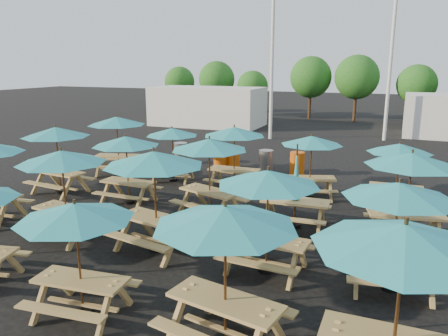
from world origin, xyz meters
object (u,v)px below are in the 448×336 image
at_px(picnic_unit_5, 62,161).
at_px(picnic_unit_12, 225,224).
at_px(picnic_unit_7, 172,135).
at_px(picnic_unit_17, 399,196).
at_px(picnic_unit_14, 296,194).
at_px(waste_bin_0, 181,153).
at_px(waste_bin_4, 297,164).
at_px(picnic_unit_2, 56,135).
at_px(picnic_unit_10, 209,148).
at_px(picnic_unit_16, 404,246).
at_px(waste_bin_1, 220,158).
at_px(picnic_unit_13, 268,183).
at_px(picnic_unit_19, 399,151).
at_px(picnic_unit_15, 312,144).
at_px(picnic_unit_3, 117,124).
at_px(picnic_unit_18, 411,164).
at_px(waste_bin_3, 266,161).
at_px(picnic_unit_6, 126,145).
at_px(picnic_unit_9, 154,164).
at_px(picnic_unit_11, 234,135).
at_px(picnic_unit_8, 75,218).
at_px(waste_bin_2, 233,157).

height_order(picnic_unit_5, picnic_unit_12, picnic_unit_12).
distance_m(picnic_unit_7, picnic_unit_17, 10.02).
height_order(picnic_unit_12, picnic_unit_14, picnic_unit_12).
height_order(waste_bin_0, waste_bin_4, same).
height_order(picnic_unit_2, picnic_unit_10, picnic_unit_2).
xyz_separation_m(picnic_unit_16, waste_bin_1, (-7.32, 11.53, -1.71)).
relative_size(picnic_unit_13, picnic_unit_16, 0.94).
bearing_deg(picnic_unit_5, picnic_unit_19, 45.38).
bearing_deg(picnic_unit_15, picnic_unit_3, 160.21).
bearing_deg(waste_bin_1, picnic_unit_14, -51.22).
distance_m(picnic_unit_2, picnic_unit_18, 11.29).
distance_m(picnic_unit_19, waste_bin_3, 5.99).
xyz_separation_m(picnic_unit_5, picnic_unit_6, (-0.16, 3.06, -0.09)).
relative_size(picnic_unit_3, picnic_unit_9, 1.00).
height_order(picnic_unit_5, picnic_unit_11, picnic_unit_5).
distance_m(picnic_unit_10, waste_bin_1, 6.33).
relative_size(picnic_unit_8, waste_bin_0, 2.32).
bearing_deg(picnic_unit_3, picnic_unit_7, -16.61).
bearing_deg(picnic_unit_8, picnic_unit_14, 60.65).
xyz_separation_m(picnic_unit_18, picnic_unit_19, (-0.29, 2.98, -0.26)).
xyz_separation_m(picnic_unit_10, picnic_unit_19, (5.16, 2.97, -0.26)).
height_order(picnic_unit_3, waste_bin_0, picnic_unit_3).
relative_size(picnic_unit_16, waste_bin_4, 2.61).
distance_m(picnic_unit_10, waste_bin_0, 7.42).
bearing_deg(picnic_unit_12, picnic_unit_16, 7.25).
bearing_deg(picnic_unit_16, waste_bin_0, 128.89).
bearing_deg(picnic_unit_16, waste_bin_1, 122.69).
height_order(waste_bin_2, waste_bin_3, same).
bearing_deg(waste_bin_3, picnic_unit_8, -90.08).
bearing_deg(picnic_unit_12, picnic_unit_5, 165.30).
xyz_separation_m(waste_bin_2, waste_bin_4, (2.91, -0.25, 0.00)).
xyz_separation_m(picnic_unit_9, waste_bin_1, (-1.86, 8.57, -1.70)).
height_order(picnic_unit_13, waste_bin_4, picnic_unit_13).
height_order(picnic_unit_15, waste_bin_4, picnic_unit_15).
bearing_deg(picnic_unit_2, picnic_unit_19, 21.08).
height_order(picnic_unit_8, picnic_unit_16, picnic_unit_16).
relative_size(picnic_unit_6, picnic_unit_7, 0.98).
distance_m(picnic_unit_11, picnic_unit_13, 6.49).
bearing_deg(picnic_unit_11, picnic_unit_15, -0.60).
distance_m(picnic_unit_8, waste_bin_2, 12.07).
distance_m(picnic_unit_15, picnic_unit_17, 6.26).
xyz_separation_m(picnic_unit_8, picnic_unit_13, (2.61, 2.90, 0.15)).
bearing_deg(picnic_unit_3, picnic_unit_8, -73.33).
bearing_deg(picnic_unit_17, picnic_unit_6, 152.91).
height_order(picnic_unit_18, waste_bin_4, picnic_unit_18).
bearing_deg(picnic_unit_6, picnic_unit_19, 20.62).
xyz_separation_m(waste_bin_1, waste_bin_2, (0.47, 0.32, 0.00)).
relative_size(picnic_unit_7, picnic_unit_18, 0.86).
xyz_separation_m(picnic_unit_6, picnic_unit_14, (5.55, -0.10, -0.98)).
relative_size(picnic_unit_5, picnic_unit_14, 1.08).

